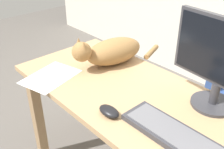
% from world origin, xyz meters
% --- Properties ---
extents(desk, '(1.56, 0.62, 0.74)m').
position_xyz_m(desk, '(0.00, 0.00, 0.63)').
color(desk, tan).
rests_on(desk, ground_plane).
extents(monitor, '(0.48, 0.20, 0.41)m').
position_xyz_m(monitor, '(0.21, 0.20, 0.97)').
color(monitor, '#333338').
rests_on(monitor, desk).
extents(keyboard, '(0.44, 0.15, 0.03)m').
position_xyz_m(keyboard, '(0.22, -0.11, 0.76)').
color(keyboard, '#333338').
rests_on(keyboard, desk).
extents(cat, '(0.24, 0.61, 0.20)m').
position_xyz_m(cat, '(-0.42, 0.13, 0.82)').
color(cat, olive).
rests_on(cat, desk).
extents(computer_mouse, '(0.11, 0.06, 0.04)m').
position_xyz_m(computer_mouse, '(-0.06, -0.20, 0.76)').
color(computer_mouse, black).
rests_on(computer_mouse, desk).
extents(paper_sheet, '(0.28, 0.34, 0.00)m').
position_xyz_m(paper_sheet, '(-0.52, -0.22, 0.74)').
color(paper_sheet, white).
rests_on(paper_sheet, desk).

